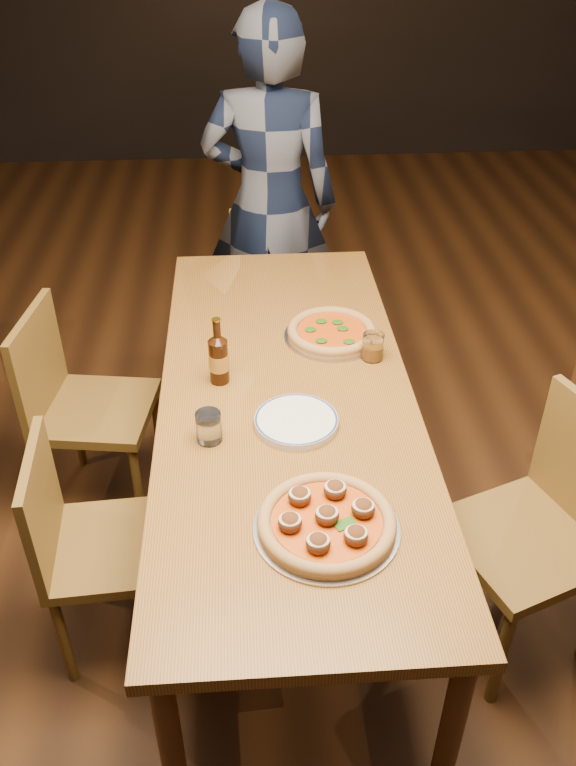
{
  "coord_description": "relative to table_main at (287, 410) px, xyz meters",
  "views": [
    {
      "loc": [
        -0.12,
        -1.91,
        2.14
      ],
      "look_at": [
        0.0,
        -0.05,
        0.82
      ],
      "focal_mm": 35.0,
      "sensor_mm": 36.0,
      "label": 1
    }
  ],
  "objects": [
    {
      "name": "chair_main_e",
      "position": [
        0.69,
        -0.39,
        -0.23
      ],
      "size": [
        0.54,
        0.54,
        0.91
      ],
      "primitive_type": null,
      "rotation": [
        0.0,
        0.0,
        -1.21
      ],
      "color": "brown",
      "rests_on": "ground"
    },
    {
      "name": "pizza_meatball",
      "position": [
        0.06,
        -0.59,
        0.1
      ],
      "size": [
        0.37,
        0.37,
        0.07
      ],
      "rotation": [
        0.0,
        0.0,
        -0.07
      ],
      "color": "#B7B7BF",
      "rests_on": "table_main"
    },
    {
      "name": "amber_glass",
      "position": [
        0.3,
        0.18,
        0.12
      ],
      "size": [
        0.07,
        0.07,
        0.09
      ],
      "primitive_type": "cylinder",
      "color": "#9D5A11",
      "rests_on": "table_main"
    },
    {
      "name": "room_shell",
      "position": [
        0.0,
        0.0,
        1.18
      ],
      "size": [
        9.0,
        9.0,
        9.0
      ],
      "color": "black",
      "rests_on": "ground"
    },
    {
      "name": "ground",
      "position": [
        0.0,
        0.0,
        -0.68
      ],
      "size": [
        9.0,
        9.0,
        0.0
      ],
      "primitive_type": "plane",
      "color": "black"
    },
    {
      "name": "table_main",
      "position": [
        0.0,
        0.0,
        0.0
      ],
      "size": [
        0.8,
        2.0,
        0.75
      ],
      "color": "brown",
      "rests_on": "ground"
    },
    {
      "name": "diner",
      "position": [
        0.01,
        1.32,
        0.17
      ],
      "size": [
        0.67,
        0.5,
        1.69
      ],
      "primitive_type": "imported",
      "rotation": [
        0.0,
        0.0,
        2.98
      ],
      "color": "black",
      "rests_on": "ground"
    },
    {
      "name": "beer_bottle",
      "position": [
        -0.21,
        0.08,
        0.15
      ],
      "size": [
        0.06,
        0.06,
        0.23
      ],
      "rotation": [
        0.0,
        0.0,
        -0.43
      ],
      "color": "black",
      "rests_on": "table_main"
    },
    {
      "name": "chair_end",
      "position": [
        -0.01,
        1.22,
        -0.27
      ],
      "size": [
        0.42,
        0.42,
        0.82
      ],
      "primitive_type": null,
      "rotation": [
        0.0,
        0.0,
        -0.11
      ],
      "color": "brown",
      "rests_on": "ground"
    },
    {
      "name": "water_glass",
      "position": [
        -0.24,
        -0.22,
        0.12
      ],
      "size": [
        0.08,
        0.08,
        0.09
      ],
      "primitive_type": "cylinder",
      "color": "white",
      "rests_on": "table_main"
    },
    {
      "name": "chair_main_nw",
      "position": [
        -0.56,
        -0.29,
        -0.27
      ],
      "size": [
        0.41,
        0.41,
        0.82
      ],
      "primitive_type": null,
      "rotation": [
        0.0,
        0.0,
        1.63
      ],
      "color": "brown",
      "rests_on": "ground"
    },
    {
      "name": "pizza_margherita",
      "position": [
        0.18,
        0.32,
        0.09
      ],
      "size": [
        0.33,
        0.33,
        0.04
      ],
      "rotation": [
        0.0,
        0.0,
        -0.01
      ],
      "color": "#B7B7BF",
      "rests_on": "table_main"
    },
    {
      "name": "plate_stack",
      "position": [
        0.02,
        -0.17,
        0.08
      ],
      "size": [
        0.25,
        0.25,
        0.02
      ],
      "primitive_type": "cylinder",
      "color": "white",
      "rests_on": "table_main"
    },
    {
      "name": "chair_main_sw",
      "position": [
        -0.69,
        0.37,
        -0.24
      ],
      "size": [
        0.46,
        0.46,
        0.87
      ],
      "primitive_type": null,
      "rotation": [
        0.0,
        0.0,
        1.43
      ],
      "color": "brown",
      "rests_on": "ground"
    }
  ]
}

